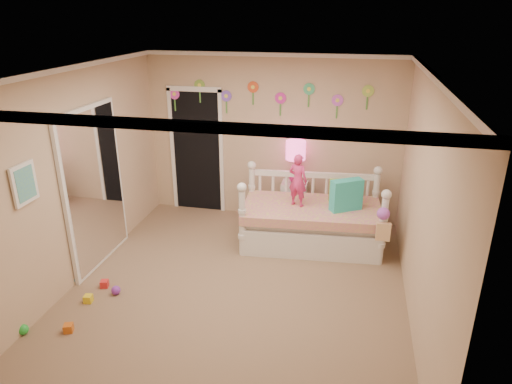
% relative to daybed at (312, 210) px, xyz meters
% --- Properties ---
extents(floor, '(4.00, 4.50, 0.01)m').
position_rel_daybed_xyz_m(floor, '(-0.75, -1.37, -0.53)').
color(floor, '#7F684C').
rests_on(floor, ground).
extents(ceiling, '(4.00, 4.50, 0.01)m').
position_rel_daybed_xyz_m(ceiling, '(-0.75, -1.37, 2.07)').
color(ceiling, white).
rests_on(ceiling, floor).
extents(back_wall, '(4.00, 0.01, 2.60)m').
position_rel_daybed_xyz_m(back_wall, '(-0.75, 0.88, 0.77)').
color(back_wall, tan).
rests_on(back_wall, floor).
extents(left_wall, '(0.01, 4.50, 2.60)m').
position_rel_daybed_xyz_m(left_wall, '(-2.75, -1.37, 0.77)').
color(left_wall, tan).
rests_on(left_wall, floor).
extents(right_wall, '(0.01, 4.50, 2.60)m').
position_rel_daybed_xyz_m(right_wall, '(1.25, -1.37, 0.77)').
color(right_wall, tan).
rests_on(right_wall, floor).
extents(crown_molding, '(4.00, 4.50, 0.06)m').
position_rel_daybed_xyz_m(crown_molding, '(-0.75, -1.37, 2.04)').
color(crown_molding, white).
rests_on(crown_molding, ceiling).
extents(daybed, '(2.05, 1.22, 1.07)m').
position_rel_daybed_xyz_m(daybed, '(0.00, 0.00, 0.00)').
color(daybed, white).
rests_on(daybed, floor).
extents(pillow_turquoise, '(0.46, 0.36, 0.44)m').
position_rel_daybed_xyz_m(pillow_turquoise, '(0.47, -0.04, 0.28)').
color(pillow_turquoise, '#24B5B3').
rests_on(pillow_turquoise, daybed).
extents(pillow_lime, '(0.37, 0.19, 0.34)m').
position_rel_daybed_xyz_m(pillow_lime, '(0.40, 0.23, 0.23)').
color(pillow_lime, '#8EBC39').
rests_on(pillow_lime, daybed).
extents(child, '(0.32, 0.26, 0.76)m').
position_rel_daybed_xyz_m(child, '(-0.21, -0.03, 0.44)').
color(child, '#E03378').
rests_on(child, daybed).
extents(nightstand, '(0.40, 0.30, 0.66)m').
position_rel_daybed_xyz_m(nightstand, '(-0.35, 0.70, -0.20)').
color(nightstand, white).
rests_on(nightstand, floor).
extents(table_lamp, '(0.31, 0.31, 0.67)m').
position_rel_daybed_xyz_m(table_lamp, '(-0.35, 0.70, 0.57)').
color(table_lamp, '#EA1F8E').
rests_on(table_lamp, nightstand).
extents(closet_doorway, '(0.90, 0.04, 2.07)m').
position_rel_daybed_xyz_m(closet_doorway, '(-2.00, 0.86, 0.50)').
color(closet_doorway, black).
rests_on(closet_doorway, back_wall).
extents(flower_decals, '(3.40, 0.02, 0.50)m').
position_rel_daybed_xyz_m(flower_decals, '(-0.84, 0.87, 1.41)').
color(flower_decals, '#B2668C').
rests_on(flower_decals, back_wall).
extents(mirror_closet, '(0.07, 1.30, 2.10)m').
position_rel_daybed_xyz_m(mirror_closet, '(-2.71, -1.07, 0.52)').
color(mirror_closet, white).
rests_on(mirror_closet, left_wall).
extents(wall_picture, '(0.05, 0.34, 0.42)m').
position_rel_daybed_xyz_m(wall_picture, '(-2.72, -2.27, 1.02)').
color(wall_picture, white).
rests_on(wall_picture, left_wall).
extents(hanging_bag, '(0.20, 0.16, 0.36)m').
position_rel_daybed_xyz_m(hanging_bag, '(0.94, -0.56, 0.12)').
color(hanging_bag, beige).
rests_on(hanging_bag, daybed).
extents(toy_scatter, '(1.22, 1.50, 0.11)m').
position_rel_daybed_xyz_m(toy_scatter, '(-2.50, -2.03, -0.48)').
color(toy_scatter, '#996666').
rests_on(toy_scatter, floor).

